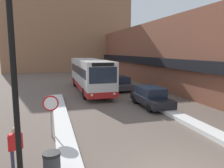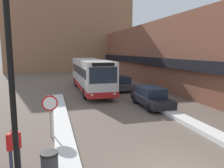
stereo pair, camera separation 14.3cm
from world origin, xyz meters
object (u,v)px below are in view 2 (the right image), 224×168
(parked_car_front, at_px, (151,97))
(street_lamp, at_px, (21,56))
(stop_sign, at_px, (50,107))
(parked_car_middle, at_px, (121,83))
(pedestrian, at_px, (14,144))
(city_bus, at_px, (91,74))
(trash_bin, at_px, (50,166))

(parked_car_front, height_order, street_lamp, street_lamp)
(stop_sign, bearing_deg, street_lamp, -98.21)
(parked_car_middle, bearing_deg, pedestrian, -120.73)
(city_bus, bearing_deg, street_lamp, -106.11)
(street_lamp, bearing_deg, pedestrian, 110.52)
(parked_car_front, xyz_separation_m, parked_car_middle, (-0.00, 7.58, -0.02))
(pedestrian, relative_size, trash_bin, 1.68)
(stop_sign, height_order, street_lamp, street_lamp)
(parked_car_front, xyz_separation_m, trash_bin, (-7.43, -7.89, -0.28))
(parked_car_middle, height_order, trash_bin, parked_car_middle)
(stop_sign, height_order, trash_bin, stop_sign)
(parked_car_front, relative_size, trash_bin, 4.62)
(parked_car_front, bearing_deg, pedestrian, -141.20)
(parked_car_middle, bearing_deg, parked_car_front, -90.00)
(stop_sign, xyz_separation_m, street_lamp, (-0.63, -4.39, 2.58))
(parked_car_middle, distance_m, street_lamp, 18.34)
(city_bus, xyz_separation_m, pedestrian, (-5.32, -14.70, -0.85))
(city_bus, relative_size, trash_bin, 12.66)
(trash_bin, bearing_deg, city_bus, 75.25)
(city_bus, relative_size, parked_car_front, 2.74)
(trash_bin, bearing_deg, stop_sign, 89.39)
(city_bus, height_order, trash_bin, city_bus)
(parked_car_front, bearing_deg, street_lamp, -133.13)
(parked_car_middle, distance_m, trash_bin, 17.17)
(stop_sign, height_order, pedestrian, stop_sign)
(parked_car_middle, height_order, street_lamp, street_lamp)
(parked_car_middle, distance_m, pedestrian, 16.90)
(street_lamp, bearing_deg, parked_car_middle, 63.57)
(parked_car_front, relative_size, street_lamp, 0.66)
(stop_sign, xyz_separation_m, trash_bin, (-0.04, -3.72, -1.04))
(street_lamp, height_order, pedestrian, street_lamp)
(street_lamp, bearing_deg, stop_sign, 81.79)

